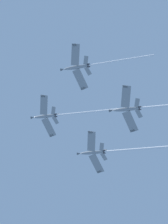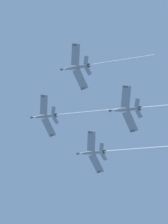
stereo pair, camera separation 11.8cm
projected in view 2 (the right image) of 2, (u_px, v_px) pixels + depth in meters
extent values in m
ellipsoid|color=gray|center=(45.00, 116.00, 179.03)|extent=(10.74, 7.18, 6.17)
cone|color=#595E60|center=(33.00, 117.00, 181.96)|extent=(2.29, 2.02, 1.75)
ellipsoid|color=black|center=(42.00, 116.00, 180.48)|extent=(3.03, 2.34, 1.97)
cube|color=gray|center=(44.00, 105.00, 177.53)|extent=(8.69, 8.79, 1.66)
cube|color=#595E60|center=(43.00, 96.00, 176.69)|extent=(1.70, 1.68, 0.85)
cube|color=gray|center=(49.00, 127.00, 179.66)|extent=(5.76, 9.58, 1.66)
cube|color=#595E60|center=(51.00, 136.00, 180.45)|extent=(1.82, 1.15, 0.85)
cube|color=gray|center=(53.00, 110.00, 176.39)|extent=(3.82, 3.67, 0.88)
cube|color=gray|center=(55.00, 120.00, 177.30)|extent=(2.43, 3.88, 0.88)
cube|color=#595E60|center=(55.00, 115.00, 178.16)|extent=(2.97, 1.84, 3.54)
cylinder|color=#38383D|center=(56.00, 114.00, 176.32)|extent=(1.47, 1.32, 1.14)
cylinder|color=#38383D|center=(56.00, 116.00, 176.50)|extent=(1.47, 1.32, 1.14)
cylinder|color=white|center=(90.00, 112.00, 168.97)|extent=(27.19, 16.35, 14.55)
ellipsoid|color=gray|center=(76.00, 67.00, 166.23)|extent=(10.75, 7.17, 6.15)
cone|color=#595E60|center=(63.00, 69.00, 169.15)|extent=(2.29, 2.02, 1.75)
ellipsoid|color=black|center=(73.00, 68.00, 167.67)|extent=(3.03, 2.33, 1.97)
cube|color=gray|center=(76.00, 55.00, 164.73)|extent=(8.69, 8.80, 1.66)
cube|color=#595E60|center=(74.00, 45.00, 163.89)|extent=(1.70, 1.68, 0.85)
cube|color=gray|center=(80.00, 79.00, 166.85)|extent=(5.74, 9.58, 1.66)
cube|color=#595E60|center=(83.00, 89.00, 167.65)|extent=(1.82, 1.14, 0.85)
cube|color=gray|center=(86.00, 60.00, 163.59)|extent=(3.82, 3.67, 0.88)
cube|color=gray|center=(88.00, 71.00, 164.50)|extent=(2.43, 3.88, 0.88)
cube|color=#595E60|center=(88.00, 65.00, 165.36)|extent=(2.97, 1.83, 3.54)
cylinder|color=#38383D|center=(89.00, 64.00, 163.52)|extent=(1.47, 1.32, 1.14)
cylinder|color=#38383D|center=(89.00, 66.00, 163.70)|extent=(1.47, 1.32, 1.14)
cylinder|color=white|center=(121.00, 61.00, 157.46)|extent=(22.56, 13.55, 12.06)
ellipsoid|color=gray|center=(92.00, 153.00, 174.53)|extent=(10.90, 7.01, 5.94)
cone|color=#595E60|center=(79.00, 154.00, 177.36)|extent=(2.28, 1.99, 1.73)
ellipsoid|color=black|center=(88.00, 152.00, 175.95)|extent=(3.05, 2.29, 1.92)
cube|color=gray|center=(91.00, 141.00, 173.05)|extent=(8.62, 8.90, 1.59)
cube|color=#595E60|center=(90.00, 132.00, 172.21)|extent=(1.72, 1.67, 0.81)
cube|color=gray|center=(96.00, 164.00, 175.16)|extent=(5.60, 9.57, 1.59)
cube|color=#595E60|center=(99.00, 172.00, 175.96)|extent=(1.83, 1.12, 0.81)
cube|color=gray|center=(102.00, 147.00, 171.97)|extent=(3.81, 3.71, 0.85)
cube|color=gray|center=(104.00, 157.00, 172.88)|extent=(2.37, 3.86, 0.85)
cube|color=#595E60|center=(103.00, 151.00, 173.75)|extent=(2.98, 1.76, 3.52)
cylinder|color=#38383D|center=(104.00, 151.00, 171.91)|extent=(1.47, 1.30, 1.13)
cylinder|color=#38383D|center=(104.00, 153.00, 172.09)|extent=(1.47, 1.30, 1.13)
cylinder|color=white|center=(142.00, 149.00, 164.82)|extent=(27.80, 15.95, 13.96)
ellipsoid|color=gray|center=(126.00, 109.00, 161.11)|extent=(10.71, 7.24, 6.16)
cone|color=#595E60|center=(111.00, 111.00, 164.02)|extent=(2.29, 2.03, 1.75)
ellipsoid|color=black|center=(122.00, 109.00, 162.55)|extent=(3.02, 2.35, 1.97)
cube|color=gray|center=(126.00, 97.00, 159.61)|extent=(8.72, 8.77, 1.66)
cube|color=#595E60|center=(125.00, 87.00, 158.76)|extent=(1.69, 1.69, 0.85)
cube|color=gray|center=(130.00, 122.00, 161.73)|extent=(5.81, 9.59, 1.66)
cube|color=#595E60|center=(133.00, 131.00, 162.53)|extent=(1.82, 1.16, 0.85)
cube|color=gray|center=(137.00, 103.00, 158.47)|extent=(3.83, 3.66, 0.88)
cube|color=gray|center=(139.00, 114.00, 159.39)|extent=(2.46, 3.89, 0.88)
cube|color=#595E60|center=(139.00, 108.00, 160.25)|extent=(2.96, 1.86, 3.54)
cylinder|color=#38383D|center=(140.00, 107.00, 158.40)|extent=(1.47, 1.32, 1.14)
cylinder|color=#38383D|center=(140.00, 109.00, 158.58)|extent=(1.47, 1.32, 1.14)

